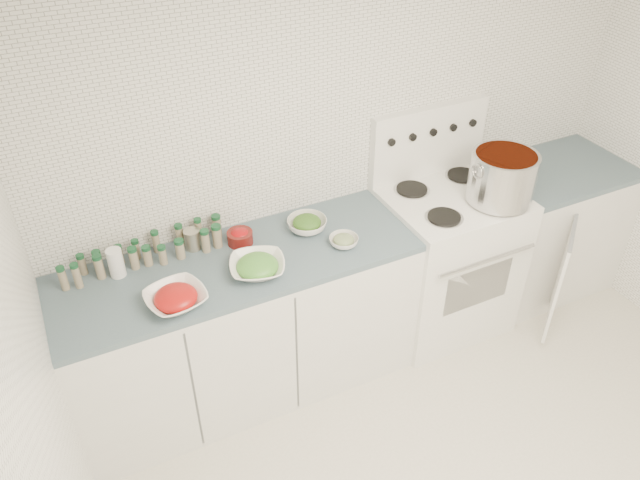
{
  "coord_description": "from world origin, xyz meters",
  "views": [
    {
      "loc": [
        -1.54,
        -1.2,
        2.83
      ],
      "look_at": [
        -0.39,
        1.14,
        0.93
      ],
      "focal_mm": 35.0,
      "sensor_mm": 36.0,
      "label": 1
    }
  ],
  "objects_px": {
    "bowl_snowpea": "(257,266)",
    "stove": "(444,256)",
    "bowl_tomato": "(176,298)",
    "stock_pot": "(503,175)"
  },
  "relations": [
    {
      "from": "bowl_snowpea",
      "to": "bowl_tomato",
      "type": "bearing_deg",
      "value": -172.83
    },
    {
      "from": "stove",
      "to": "bowl_tomato",
      "type": "relative_size",
      "value": 4.32
    },
    {
      "from": "bowl_tomato",
      "to": "bowl_snowpea",
      "type": "distance_m",
      "value": 0.42
    },
    {
      "from": "stove",
      "to": "bowl_snowpea",
      "type": "height_order",
      "value": "stove"
    },
    {
      "from": "bowl_snowpea",
      "to": "stove",
      "type": "bearing_deg",
      "value": 5.62
    },
    {
      "from": "stock_pot",
      "to": "bowl_tomato",
      "type": "relative_size",
      "value": 1.23
    },
    {
      "from": "stock_pot",
      "to": "stove",
      "type": "bearing_deg",
      "value": 140.77
    },
    {
      "from": "bowl_tomato",
      "to": "bowl_snowpea",
      "type": "bearing_deg",
      "value": 7.17
    },
    {
      "from": "stove",
      "to": "stock_pot",
      "type": "xyz_separation_m",
      "value": [
        0.19,
        -0.16,
        0.6
      ]
    },
    {
      "from": "stove",
      "to": "stock_pot",
      "type": "distance_m",
      "value": 0.65
    }
  ]
}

